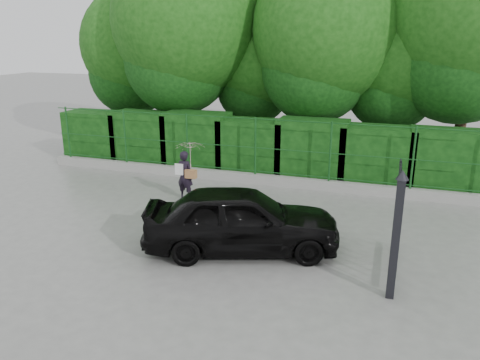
% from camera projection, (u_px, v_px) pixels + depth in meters
% --- Properties ---
extents(ground, '(80.00, 80.00, 0.00)m').
position_uv_depth(ground, '(183.00, 237.00, 10.81)').
color(ground, gray).
extents(kerb, '(14.00, 0.25, 0.30)m').
position_uv_depth(kerb, '(243.00, 177.00, 14.85)').
color(kerb, '#9E9E99').
rests_on(kerb, ground).
extents(fence, '(14.13, 0.06, 1.80)m').
position_uv_depth(fence, '(250.00, 146.00, 14.47)').
color(fence, '#144819').
rests_on(fence, kerb).
extents(hedge, '(14.20, 1.20, 1.97)m').
position_uv_depth(hedge, '(252.00, 146.00, 15.52)').
color(hedge, black).
rests_on(hedge, ground).
extents(trees, '(17.10, 6.15, 8.08)m').
position_uv_depth(trees, '(304.00, 31.00, 16.12)').
color(trees, black).
rests_on(trees, ground).
extents(gate, '(0.22, 2.33, 2.36)m').
position_uv_depth(gate, '(396.00, 226.00, 8.42)').
color(gate, black).
rests_on(gate, ground).
extents(woman, '(0.85, 0.85, 1.67)m').
position_uv_depth(woman, '(188.00, 162.00, 13.03)').
color(woman, black).
rests_on(woman, ground).
extents(car, '(4.48, 2.90, 1.42)m').
position_uv_depth(car, '(242.00, 219.00, 9.98)').
color(car, black).
rests_on(car, ground).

